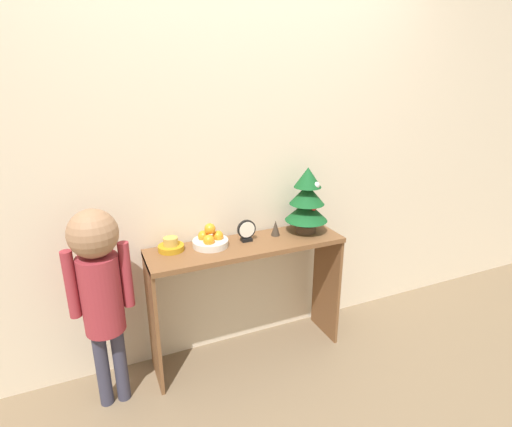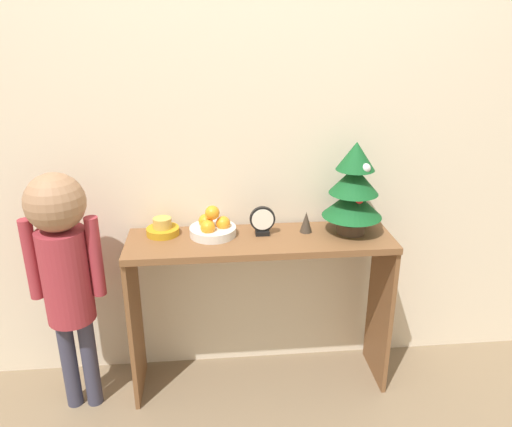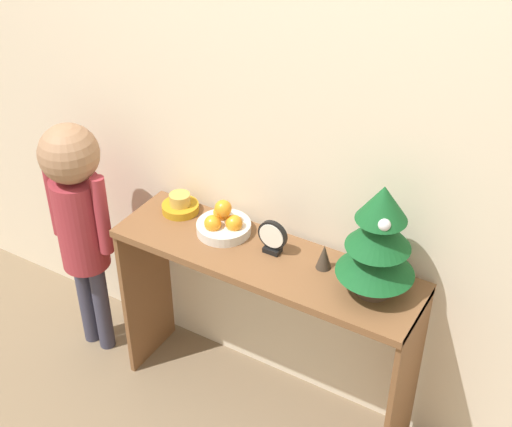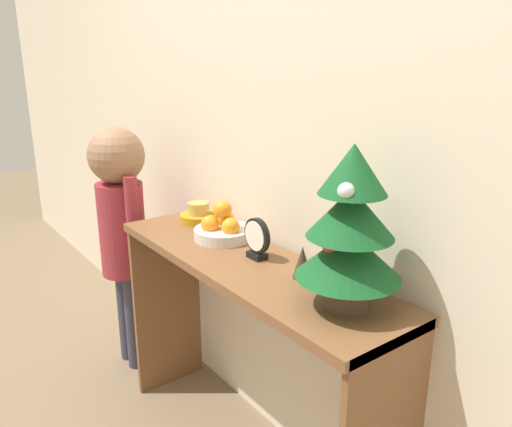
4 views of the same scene
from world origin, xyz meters
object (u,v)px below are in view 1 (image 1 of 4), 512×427
(mini_tree, at_px, (307,200))
(desk_clock, at_px, (247,231))
(child_figure, at_px, (100,281))
(fruit_bowl, at_px, (210,240))
(figurine, at_px, (276,228))
(singing_bowl, at_px, (171,246))

(mini_tree, relative_size, desk_clock, 3.13)
(desk_clock, relative_size, child_figure, 0.12)
(desk_clock, bearing_deg, fruit_bowl, 175.94)
(desk_clock, distance_m, figurine, 0.20)
(mini_tree, height_order, figurine, mini_tree)
(mini_tree, height_order, child_figure, mini_tree)
(figurine, bearing_deg, desk_clock, -175.79)
(fruit_bowl, relative_size, child_figure, 0.19)
(singing_bowl, distance_m, desk_clock, 0.45)
(fruit_bowl, distance_m, desk_clock, 0.22)
(singing_bowl, relative_size, desk_clock, 1.09)
(desk_clock, relative_size, figurine, 1.39)
(mini_tree, bearing_deg, child_figure, -175.29)
(fruit_bowl, distance_m, singing_bowl, 0.23)
(singing_bowl, distance_m, figurine, 0.65)
(fruit_bowl, bearing_deg, desk_clock, -4.06)
(mini_tree, distance_m, desk_clock, 0.43)
(figurine, bearing_deg, fruit_bowl, 179.87)
(mini_tree, height_order, fruit_bowl, mini_tree)
(fruit_bowl, xyz_separation_m, figurine, (0.42, -0.00, 0.01))
(desk_clock, bearing_deg, child_figure, -172.14)
(desk_clock, bearing_deg, singing_bowl, 173.99)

